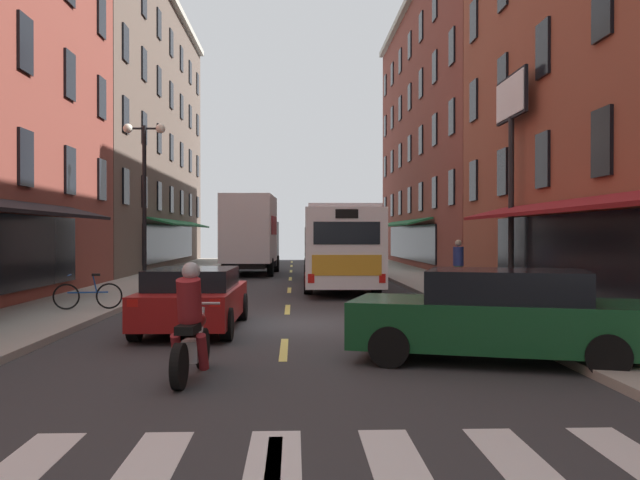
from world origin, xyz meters
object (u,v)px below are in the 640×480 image
(sedan_mid, at_px, (194,298))
(street_lamp_twin, at_px, (144,199))
(sedan_near, at_px, (498,315))
(transit_bus, at_px, (337,246))
(motorcycle_rider, at_px, (191,329))
(billboard_sign, at_px, (511,128))
(bicycle_near, at_px, (88,295))
(box_truck, at_px, (252,235))
(pedestrian_mid, at_px, (458,264))

(sedan_mid, relative_size, street_lamp_twin, 0.82)
(sedan_near, bearing_deg, street_lamp_twin, 123.59)
(transit_bus, relative_size, motorcycle_rider, 5.97)
(sedan_near, height_order, motorcycle_rider, motorcycle_rider)
(billboard_sign, xyz_separation_m, motorcycle_rider, (-8.33, -11.69, -4.71))
(sedan_mid, bearing_deg, transit_bus, 72.67)
(sedan_near, xyz_separation_m, bicycle_near, (-8.54, 6.86, -0.25))
(billboard_sign, distance_m, box_truck, 16.73)
(billboard_sign, bearing_deg, sedan_mid, -143.57)
(transit_bus, relative_size, sedan_near, 2.53)
(pedestrian_mid, bearing_deg, bicycle_near, 117.97)
(pedestrian_mid, xyz_separation_m, street_lamp_twin, (-10.70, 0.12, 2.23))
(transit_bus, distance_m, sedan_near, 16.44)
(sedan_mid, bearing_deg, box_truck, 90.10)
(transit_bus, bearing_deg, motorcycle_rider, -100.33)
(motorcycle_rider, xyz_separation_m, bicycle_near, (-3.81, 7.95, -0.21))
(sedan_near, xyz_separation_m, sedan_mid, (-5.42, 3.94, -0.06))
(billboard_sign, relative_size, sedan_near, 1.42)
(sedan_near, bearing_deg, pedestrian_mid, 79.25)
(transit_bus, xyz_separation_m, sedan_near, (1.55, -16.35, -0.85))
(sedan_mid, xyz_separation_m, bicycle_near, (-3.12, 2.92, -0.19))
(box_truck, height_order, sedan_near, box_truck)
(motorcycle_rider, bearing_deg, transit_bus, 79.67)
(motorcycle_rider, bearing_deg, street_lamp_twin, 104.83)
(motorcycle_rider, height_order, pedestrian_mid, pedestrian_mid)
(motorcycle_rider, distance_m, street_lamp_twin, 14.35)
(motorcycle_rider, bearing_deg, sedan_mid, 97.84)
(transit_bus, bearing_deg, box_truck, 116.29)
(motorcycle_rider, bearing_deg, box_truck, 91.64)
(transit_bus, distance_m, bicycle_near, 11.83)
(transit_bus, height_order, street_lamp_twin, street_lamp_twin)
(bicycle_near, bearing_deg, street_lamp_twin, 88.01)
(box_truck, distance_m, motorcycle_rider, 25.39)
(billboard_sign, distance_m, bicycle_near, 13.62)
(sedan_near, bearing_deg, motorcycle_rider, -166.98)
(motorcycle_rider, bearing_deg, sedan_near, 13.02)
(transit_bus, xyz_separation_m, sedan_mid, (-3.87, -12.40, -0.92))
(box_truck, distance_m, street_lamp_twin, 12.11)
(sedan_near, distance_m, sedan_mid, 6.70)
(transit_bus, bearing_deg, pedestrian_mid, -45.00)
(transit_bus, height_order, bicycle_near, transit_bus)
(street_lamp_twin, bearing_deg, box_truck, 76.13)
(sedan_near, bearing_deg, box_truck, 102.67)
(sedan_mid, height_order, motorcycle_rider, motorcycle_rider)
(transit_bus, height_order, sedan_near, transit_bus)
(billboard_sign, relative_size, sedan_mid, 1.50)
(motorcycle_rider, height_order, street_lamp_twin, street_lamp_twin)
(street_lamp_twin, bearing_deg, billboard_sign, -9.30)
(sedan_near, height_order, bicycle_near, sedan_near)
(sedan_near, height_order, pedestrian_mid, pedestrian_mid)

